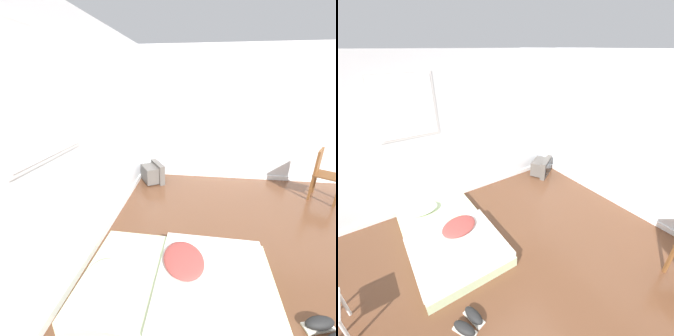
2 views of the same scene
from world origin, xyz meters
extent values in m
plane|color=brown|center=(0.00, 0.00, 0.00)|extent=(20.00, 20.00, 0.00)
cube|color=silver|center=(0.00, 2.71, 1.30)|extent=(7.71, 0.06, 2.60)
cube|color=white|center=(0.00, 2.67, 0.04)|extent=(7.71, 0.02, 0.09)
cube|color=silver|center=(-0.35, 2.68, 1.83)|extent=(0.90, 0.01, 0.97)
cube|color=white|center=(-0.35, 2.67, 1.83)|extent=(0.83, 0.01, 0.90)
cube|color=white|center=(2.64, 0.00, 0.04)|extent=(0.02, 7.76, 0.09)
cube|color=beige|center=(-0.31, 1.62, 0.08)|extent=(1.23, 1.88, 0.16)
ellipsoid|color=white|center=(-0.50, 2.33, 0.23)|extent=(0.53, 0.35, 0.14)
cube|color=silver|center=(-0.32, 1.27, 0.18)|extent=(1.24, 1.10, 0.05)
ellipsoid|color=#993D38|center=(-0.16, 1.57, 0.25)|extent=(0.63, 0.54, 0.11)
cube|color=#56514C|center=(2.18, 2.43, 0.18)|extent=(0.51, 0.44, 0.32)
cube|color=#56514C|center=(2.27, 2.28, 0.20)|extent=(0.52, 0.37, 0.39)
cube|color=black|center=(2.30, 2.23, 0.21)|extent=(0.38, 0.23, 0.28)
cube|color=brown|center=(1.83, -0.48, 0.22)|extent=(0.05, 0.05, 0.44)
cylinder|color=silver|center=(-1.64, 0.88, 0.21)|extent=(0.03, 0.03, 0.41)
cylinder|color=silver|center=(-1.64, 1.21, 0.21)|extent=(0.03, 0.03, 0.41)
cube|color=silver|center=(-0.66, 0.34, 0.01)|extent=(0.21, 0.27, 0.02)
ellipsoid|color=black|center=(-0.66, 0.34, 0.06)|extent=(0.22, 0.28, 0.09)
cube|color=silver|center=(-0.52, 0.40, 0.01)|extent=(0.16, 0.28, 0.02)
ellipsoid|color=black|center=(-0.52, 0.40, 0.06)|extent=(0.17, 0.28, 0.09)
camera|label=1|loc=(-1.96, 1.48, 1.94)|focal=24.00mm
camera|label=2|loc=(-1.00, -0.93, 2.63)|focal=24.00mm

